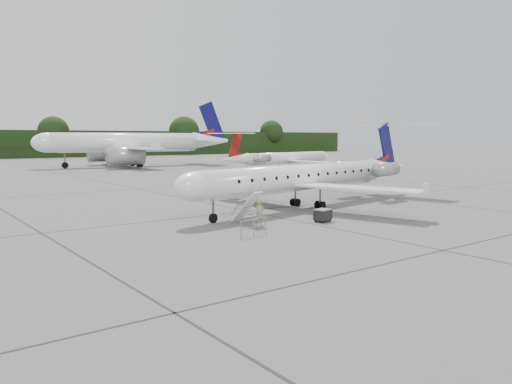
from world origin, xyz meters
TOP-DOWN VIEW (x-y plane):
  - ground at (0.00, 0.00)m, footprint 320.00×320.00m
  - treeline at (0.00, 130.00)m, footprint 260.00×4.00m
  - main_regional_jet at (-0.73, 6.08)m, footprint 31.11×24.66m
  - airstair at (-8.63, 2.59)m, footprint 1.20×2.26m
  - passenger at (-8.42, 1.38)m, footprint 0.67×0.47m
  - safety_railing at (-10.58, -0.86)m, footprint 2.17×0.52m
  - baggage_cart at (-3.79, 0.30)m, footprint 1.25×1.10m
  - bg_narrowbody at (11.38, 71.84)m, footprint 40.03×30.62m
  - bg_regional_right at (27.42, 40.71)m, footprint 28.10×22.41m

SIDE VIEW (x-z plane):
  - ground at x=0.00m, z-range 0.00..0.00m
  - baggage_cart at x=-3.79m, z-range 0.00..0.94m
  - safety_railing at x=-10.58m, z-range 0.00..1.00m
  - passenger at x=-8.42m, z-range 0.00..1.75m
  - airstair at x=-8.63m, z-range 0.00..2.26m
  - bg_regional_right at x=27.42m, z-range 0.00..6.63m
  - main_regional_jet at x=-0.73m, z-range 0.00..7.21m
  - treeline at x=0.00m, z-range 0.00..8.00m
  - bg_narrowbody at x=11.38m, z-range 0.00..13.48m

